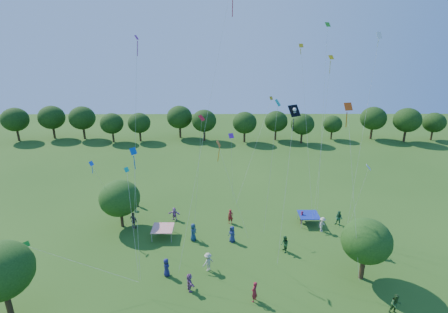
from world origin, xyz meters
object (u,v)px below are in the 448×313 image
(near_tree_east, at_px, (366,241))
(tent_red_stripe, at_px, (163,228))
(red_high_kite, at_px, (223,29))
(near_tree_north, at_px, (120,198))
(pirate_kite, at_px, (294,115))
(near_tree_west, at_px, (0,271))
(tent_blue, at_px, (309,215))

(near_tree_east, height_order, tent_red_stripe, near_tree_east)
(tent_red_stripe, xyz_separation_m, red_high_kite, (6.38, -1.17, 19.62))
(near_tree_east, bearing_deg, red_high_kite, 155.30)
(tent_red_stripe, bearing_deg, near_tree_north, 155.78)
(tent_red_stripe, bearing_deg, pirate_kite, -14.57)
(near_tree_west, xyz_separation_m, tent_red_stripe, (9.82, 10.95, -3.10))
(near_tree_north, height_order, red_high_kite, red_high_kite)
(tent_blue, bearing_deg, near_tree_west, -152.05)
(near_tree_east, relative_size, tent_red_stripe, 2.58)
(tent_red_stripe, relative_size, red_high_kite, 0.09)
(near_tree_north, xyz_separation_m, tent_blue, (20.89, 0.55, -2.42))
(tent_blue, bearing_deg, pirate_kite, -121.68)
(pirate_kite, distance_m, red_high_kite, 9.28)
(near_tree_east, bearing_deg, pirate_kite, 150.14)
(near_tree_west, bearing_deg, tent_red_stripe, 48.12)
(near_tree_east, bearing_deg, tent_red_stripe, 159.99)
(pirate_kite, relative_size, red_high_kite, 0.55)
(red_high_kite, bearing_deg, pirate_kite, -18.90)
(tent_blue, bearing_deg, near_tree_north, -178.48)
(near_tree_east, xyz_separation_m, red_high_kite, (-12.07, 5.55, 16.89))
(near_tree_west, xyz_separation_m, near_tree_east, (28.26, 4.23, -0.36))
(near_tree_west, xyz_separation_m, tent_blue, (25.82, 13.70, -3.10))
(pirate_kite, height_order, red_high_kite, red_high_kite)
(near_tree_west, height_order, tent_red_stripe, near_tree_west)
(near_tree_east, height_order, red_high_kite, red_high_kite)
(tent_blue, height_order, pirate_kite, pirate_kite)
(tent_blue, relative_size, pirate_kite, 0.17)
(near_tree_north, height_order, near_tree_east, near_tree_east)
(tent_blue, distance_m, red_high_kite, 22.21)
(near_tree_east, xyz_separation_m, tent_red_stripe, (-18.44, 6.72, -2.74))
(near_tree_east, bearing_deg, near_tree_north, 159.08)
(near_tree_north, bearing_deg, pirate_kite, -17.43)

